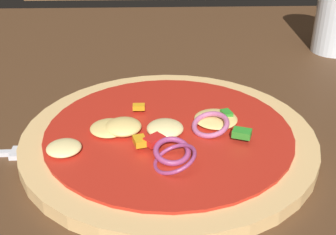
# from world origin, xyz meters

# --- Properties ---
(dining_table) EXTENTS (1.38, 1.04, 0.04)m
(dining_table) POSITION_xyz_m (0.00, 0.00, 0.02)
(dining_table) COLOR #4C301C
(dining_table) RESTS_ON ground
(pizza) EXTENTS (0.29, 0.29, 0.03)m
(pizza) POSITION_xyz_m (0.04, -0.02, 0.05)
(pizza) COLOR tan
(pizza) RESTS_ON dining_table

